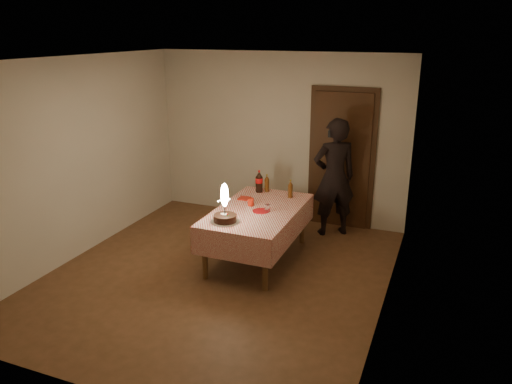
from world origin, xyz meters
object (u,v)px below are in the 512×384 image
red_plate (261,211)px  red_cup (251,202)px  amber_bottle_left (267,184)px  birthday_cake (225,212)px  amber_bottle_right (290,189)px  dining_table (257,216)px  photographer (334,177)px  clear_cup (268,208)px  cola_bottle (259,182)px

red_plate → red_cup: red_cup is taller
red_cup → amber_bottle_left: bearing=91.3°
birthday_cake → amber_bottle_right: size_ratio=1.90×
birthday_cake → red_cup: size_ratio=4.84×
birthday_cake → red_plate: bearing=61.5°
dining_table → amber_bottle_right: 0.68m
red_plate → photographer: 1.45m
birthday_cake → amber_bottle_left: 1.28m
amber_bottle_left → clear_cup: bearing=-68.7°
birthday_cake → photographer: photographer is taller
red_plate → clear_cup: 0.09m
clear_cup → amber_bottle_left: (-0.30, 0.76, 0.07)m
clear_cup → amber_bottle_right: size_ratio=0.35×
dining_table → amber_bottle_left: size_ratio=6.75×
birthday_cake → photographer: size_ratio=0.28×
birthday_cake → photographer: bearing=63.3°
cola_bottle → amber_bottle_right: cola_bottle is taller
birthday_cake → red_cup: 0.65m
dining_table → amber_bottle_right: (0.25, 0.60, 0.21)m
dining_table → birthday_cake: size_ratio=3.56×
cola_bottle → red_plate: bearing=-66.8°
dining_table → cola_bottle: (-0.24, 0.67, 0.25)m
cola_bottle → photographer: size_ratio=0.18×
dining_table → clear_cup: clear_cup is taller
clear_cup → photographer: (0.55, 1.26, 0.12)m
red_plate → amber_bottle_left: (-0.22, 0.79, 0.11)m
clear_cup → amber_bottle_right: amber_bottle_right is taller
red_cup → cola_bottle: 0.60m
red_plate → amber_bottle_left: amber_bottle_left is taller
red_plate → red_cup: bearing=143.5°
red_cup → cola_bottle: size_ratio=0.31×
amber_bottle_right → red_plate: bearing=-104.8°
clear_cup → amber_bottle_left: size_ratio=0.35×
amber_bottle_right → cola_bottle: bearing=172.1°
birthday_cake → amber_bottle_right: (0.44, 1.16, -0.00)m
red_plate → red_cup: 0.26m
red_plate → cola_bottle: bearing=113.2°
red_cup → amber_bottle_left: size_ratio=0.39×
clear_cup → amber_bottle_right: (0.10, 0.63, 0.07)m
dining_table → red_plate: red_plate is taller
birthday_cake → red_plate: (0.27, 0.50, -0.11)m
amber_bottle_left → red_cup: bearing=-88.7°
dining_table → cola_bottle: bearing=109.8°
amber_bottle_right → photographer: photographer is taller
dining_table → amber_bottle_left: amber_bottle_left is taller
dining_table → cola_bottle: size_ratio=5.42×
red_plate → photographer: photographer is taller
red_plate → cola_bottle: cola_bottle is taller
red_cup → dining_table: bearing=-34.0°
birthday_cake → cola_bottle: (-0.04, 1.23, 0.03)m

